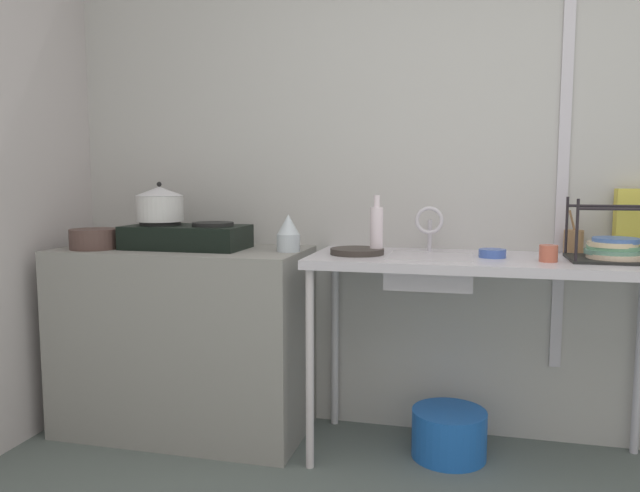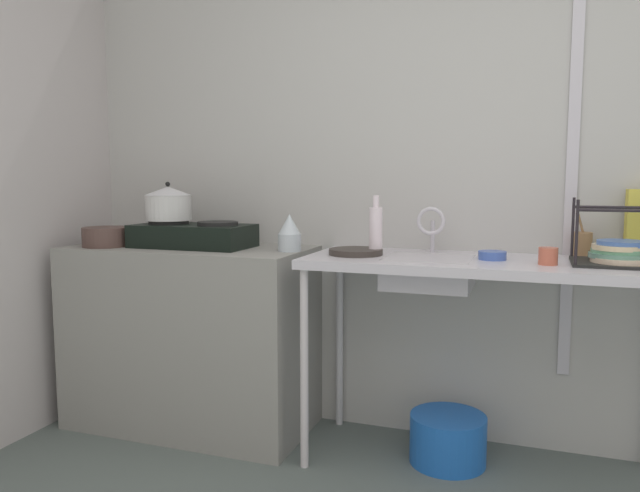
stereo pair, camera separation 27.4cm
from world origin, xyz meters
The scene contains 18 objects.
wall_back centered at (0.00, 1.87, 1.24)m, with size 5.15×0.10×2.48m, color #B6B4B0.
wall_metal_strip centered at (0.29, 1.82, 1.37)m, with size 0.05×0.01×1.99m, color silver.
counter_concrete centered at (-1.49, 1.53, 0.46)m, with size 1.21×0.58×0.92m, color gray.
counter_sink centered at (-0.07, 1.53, 0.85)m, with size 1.49×0.58×0.92m.
stove centered at (-1.46, 1.53, 0.98)m, with size 0.58×0.31×0.13m.
pot_on_left_burner centered at (-1.60, 1.53, 1.14)m, with size 0.23×0.23×0.19m.
pot_beside_stove centered at (-1.89, 1.41, 0.97)m, with size 0.23×0.23×0.10m.
percolator centered at (-0.94, 1.54, 1.00)m, with size 0.11×0.11×0.17m.
sink_basin centered at (-0.29, 1.53, 0.85)m, with size 0.37×0.34×0.13m, color silver.
faucet centered at (-0.30, 1.68, 1.05)m, with size 0.13×0.08×0.21m.
frying_pan centered at (-0.61, 1.51, 0.93)m, with size 0.24×0.24×0.03m, color #352E29.
dish_rack centered at (0.46, 1.55, 0.96)m, with size 0.36×0.29×0.26m.
cup_by_rack centered at (0.20, 1.46, 0.95)m, with size 0.07×0.07×0.07m, color #C15E46.
small_bowl_on_drainboard centered at (-0.02, 1.55, 0.94)m, with size 0.12×0.12×0.04m, color #405EB5.
bottle_by_sink centered at (-0.53, 1.54, 1.03)m, with size 0.06×0.06×0.27m.
cereal_box centered at (0.59, 1.78, 1.07)m, with size 0.17×0.05×0.30m, color #DAC846.
utensil_jar centered at (0.34, 1.76, 0.97)m, with size 0.09×0.09×0.20m.
bucket_on_floor centered at (-0.19, 1.54, 0.11)m, with size 0.34×0.34×0.22m, color blue.
Camera 1 is at (-0.12, -1.18, 1.26)m, focal length 34.23 mm.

